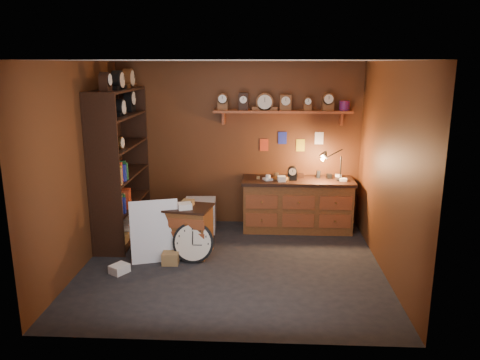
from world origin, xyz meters
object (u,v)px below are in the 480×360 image
(workbench, at_px, (297,202))
(big_round_clock, at_px, (193,242))
(shelving_unit, at_px, (118,159))
(low_cabinet, at_px, (189,228))

(workbench, xyz_separation_m, big_round_clock, (-1.51, -1.37, -0.20))
(shelving_unit, height_order, big_round_clock, shelving_unit)
(shelving_unit, relative_size, workbench, 1.43)
(low_cabinet, height_order, big_round_clock, low_cabinet)
(workbench, xyz_separation_m, low_cabinet, (-1.61, -1.10, -0.09))
(shelving_unit, xyz_separation_m, workbench, (2.76, 0.49, -0.78))
(shelving_unit, distance_m, low_cabinet, 1.57)
(low_cabinet, bearing_deg, big_round_clock, -60.21)
(workbench, height_order, big_round_clock, workbench)
(shelving_unit, height_order, workbench, shelving_unit)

